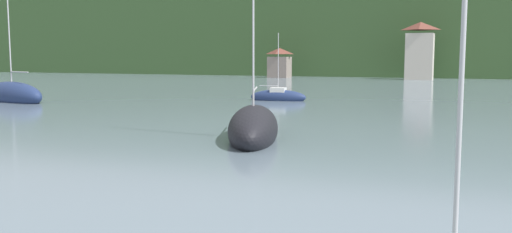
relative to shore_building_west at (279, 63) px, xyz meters
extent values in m
cube|color=#38562D|center=(23.61, 34.04, 7.34)|extent=(352.00, 55.17, 19.71)
cube|color=gray|center=(0.00, 0.00, -0.70)|extent=(3.55, 3.09, 3.64)
pyramid|color=brown|center=(0.00, 0.00, 2.13)|extent=(3.73, 3.24, 1.08)
cube|color=beige|center=(23.61, 0.27, 1.17)|extent=(4.23, 3.62, 7.36)
pyramid|color=brown|center=(23.61, 0.27, 6.02)|extent=(4.44, 3.80, 1.27)
ellipsoid|color=black|center=(22.10, -67.54, -2.04)|extent=(4.58, 7.92, 2.12)
cylinder|color=#B7B7BC|center=(22.10, -67.54, 3.34)|extent=(0.09, 0.09, 9.58)
cylinder|color=#ADADB2|center=(21.59, -66.03, -0.30)|extent=(1.09, 3.03, 0.08)
cylinder|color=#B7B7BC|center=(31.24, -83.72, 0.95)|extent=(0.06, 0.06, 5.63)
ellipsoid|color=navy|center=(-4.50, -55.74, -2.00)|extent=(8.66, 4.56, 2.30)
cylinder|color=#B7B7BC|center=(-4.50, -55.74, 4.27)|extent=(0.10, 0.10, 11.27)
cylinder|color=#ADADB2|center=(-3.23, -56.11, -0.01)|extent=(2.58, 0.83, 0.09)
ellipsoid|color=navy|center=(16.02, -46.65, -2.23)|extent=(4.96, 1.76, 1.28)
cylinder|color=#B7B7BC|center=(16.02, -46.65, 0.68)|extent=(0.06, 0.06, 5.12)
cylinder|color=#ADADB2|center=(15.18, -46.73, -1.26)|extent=(1.68, 0.21, 0.05)
cube|color=silver|center=(16.02, -46.65, -1.64)|extent=(1.36, 1.06, 0.47)
camera|label=1|loc=(31.34, -90.62, 1.32)|focal=38.14mm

